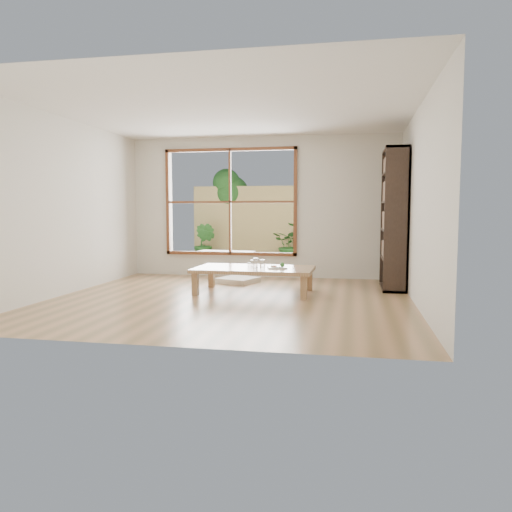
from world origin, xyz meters
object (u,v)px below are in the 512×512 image
Objects in this scene: low_table at (254,270)px; food_tray at (278,267)px; bookshelf at (394,220)px; garden_bench at (227,254)px.

food_tray is at bearing -6.13° from low_table.
bookshelf is (2.08, 0.82, 0.76)m from low_table.
food_tray is at bearing -153.16° from bookshelf.
low_table is 5.55× the size of food_tray.
bookshelf is at bearing -26.54° from garden_bench.
food_tray is 3.21m from garden_bench.
bookshelf is 1.83× the size of garden_bench.
low_table is at bearing 157.12° from food_tray.
low_table is 2.36m from bookshelf.
food_tray is (-1.71, -0.87, -0.69)m from bookshelf.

